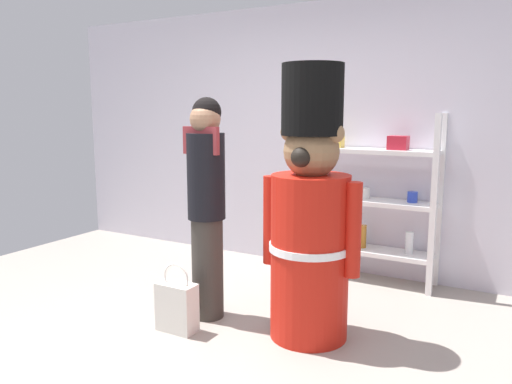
{
  "coord_description": "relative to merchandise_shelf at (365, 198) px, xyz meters",
  "views": [
    {
      "loc": [
        1.81,
        -2.47,
        1.57
      ],
      "look_at": [
        0.1,
        0.57,
        1.0
      ],
      "focal_mm": 35.05,
      "sensor_mm": 36.0,
      "label": 1
    }
  ],
  "objects": [
    {
      "name": "back_wall",
      "position": [
        -0.46,
        0.22,
        0.53
      ],
      "size": [
        6.4,
        0.12,
        2.6
      ],
      "primitive_type": "cube",
      "color": "silver",
      "rests_on": "ground_plane"
    },
    {
      "name": "shopping_bag",
      "position": [
        -0.81,
        -1.77,
        -0.59
      ],
      "size": [
        0.29,
        0.15,
        0.5
      ],
      "color": "silver",
      "rests_on": "ground_plane"
    },
    {
      "name": "teddy_bear_guard",
      "position": [
        0.05,
        -1.38,
        0.06
      ],
      "size": [
        0.71,
        0.56,
        1.87
      ],
      "color": "red",
      "rests_on": "ground_plane"
    },
    {
      "name": "person_shopper",
      "position": [
        -0.76,
        -1.45,
        0.14
      ],
      "size": [
        0.3,
        0.28,
        1.67
      ],
      "color": "#38332D",
      "rests_on": "ground_plane"
    },
    {
      "name": "merchandise_shelf",
      "position": [
        0.0,
        0.0,
        0.0
      ],
      "size": [
        1.33,
        0.35,
        1.55
      ],
      "color": "white",
      "rests_on": "ground_plane"
    },
    {
      "name": "ground_plane",
      "position": [
        -0.46,
        -1.98,
        -0.77
      ],
      "size": [
        6.4,
        6.4,
        0.0
      ],
      "primitive_type": "plane",
      "color": "#9E9389"
    }
  ]
}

